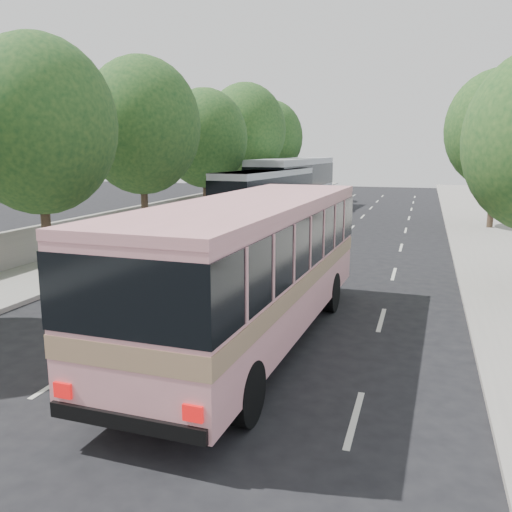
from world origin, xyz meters
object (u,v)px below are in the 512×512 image
at_px(pink_bus, 253,256).
at_px(white_pickup, 256,226).
at_px(tour_coach_rear, 293,180).
at_px(pink_taxi, 287,241).
at_px(tour_coach_front, 266,192).

height_order(pink_bus, white_pickup, pink_bus).
height_order(white_pickup, tour_coach_rear, tour_coach_rear).
distance_m(pink_taxi, white_pickup, 4.26).
relative_size(pink_bus, white_pickup, 1.85).
xyz_separation_m(white_pickup, tour_coach_rear, (-1.51, 14.41, 1.55)).
relative_size(tour_coach_front, tour_coach_rear, 0.85).
distance_m(pink_bus, tour_coach_front, 21.87).
height_order(pink_bus, pink_taxi, pink_bus).
xyz_separation_m(pink_taxi, tour_coach_rear, (-4.00, 17.87, 1.65)).
bearing_deg(pink_taxi, white_pickup, 123.97).
bearing_deg(pink_bus, tour_coach_rear, 103.71).
height_order(pink_taxi, tour_coach_rear, tour_coach_rear).
bearing_deg(white_pickup, tour_coach_rear, 96.91).
relative_size(pink_bus, pink_taxi, 2.47).
distance_m(pink_taxi, tour_coach_rear, 18.38).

